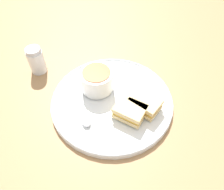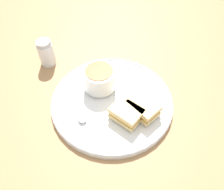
{
  "view_description": "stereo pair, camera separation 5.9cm",
  "coord_description": "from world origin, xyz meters",
  "views": [
    {
      "loc": [
        0.35,
        0.12,
        0.49
      ],
      "look_at": [
        0.0,
        0.0,
        0.03
      ],
      "focal_mm": 35.0,
      "sensor_mm": 36.0,
      "label": 1
    },
    {
      "loc": [
        0.33,
        0.18,
        0.49
      ],
      "look_at": [
        0.0,
        0.0,
        0.03
      ],
      "focal_mm": 35.0,
      "sensor_mm": 36.0,
      "label": 2
    }
  ],
  "objects": [
    {
      "name": "sandwich_half_far",
      "position": [
        0.0,
        0.09,
        0.04
      ],
      "size": [
        0.08,
        0.09,
        0.04
      ],
      "rotation": [
        0.0,
        0.0,
        1.24
      ],
      "color": "#DBBC7F",
      "rests_on": "plate"
    },
    {
      "name": "salt_shaker",
      "position": [
        -0.05,
        -0.26,
        0.04
      ],
      "size": [
        0.05,
        0.05,
        0.09
      ],
      "color": "silver",
      "rests_on": "ground_plane"
    },
    {
      "name": "soup_bowl",
      "position": [
        -0.03,
        -0.05,
        0.05
      ],
      "size": [
        0.09,
        0.09,
        0.06
      ],
      "color": "white",
      "rests_on": "plate"
    },
    {
      "name": "plate",
      "position": [
        0.0,
        0.0,
        0.01
      ],
      "size": [
        0.34,
        0.34,
        0.02
      ],
      "color": "white",
      "rests_on": "ground_plane"
    },
    {
      "name": "ground_plane",
      "position": [
        0.0,
        0.0,
        0.0
      ],
      "size": [
        2.4,
        2.4,
        0.0
      ],
      "primitive_type": "plane",
      "color": "#9E754C"
    },
    {
      "name": "spoon",
      "position": [
        0.09,
        -0.04,
        0.02
      ],
      "size": [
        0.09,
        0.08,
        0.01
      ],
      "rotation": [
        0.0,
        0.0,
        6.96
      ],
      "color": "silver",
      "rests_on": "plate"
    },
    {
      "name": "sandwich_half_near",
      "position": [
        0.04,
        0.06,
        0.04
      ],
      "size": [
        0.07,
        0.08,
        0.04
      ],
      "rotation": [
        0.0,
        0.0,
        1.4
      ],
      "color": "#DBBC7F",
      "rests_on": "plate"
    }
  ]
}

